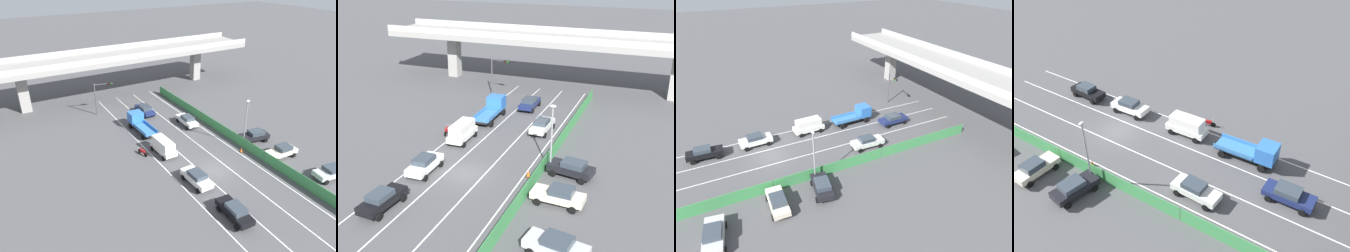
% 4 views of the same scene
% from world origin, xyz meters
% --- Properties ---
extents(ground_plane, '(300.00, 300.00, 0.00)m').
position_xyz_m(ground_plane, '(0.00, 0.00, 0.00)').
color(ground_plane, '#4C4C4F').
extents(lane_line_left_edge, '(0.14, 47.26, 0.01)m').
position_xyz_m(lane_line_left_edge, '(-5.36, 5.63, 0.00)').
color(lane_line_left_edge, silver).
rests_on(lane_line_left_edge, ground).
extents(lane_line_mid_left, '(0.14, 47.26, 0.01)m').
position_xyz_m(lane_line_mid_left, '(-1.79, 5.63, 0.00)').
color(lane_line_mid_left, silver).
rests_on(lane_line_mid_left, ground).
extents(lane_line_mid_right, '(0.14, 47.26, 0.01)m').
position_xyz_m(lane_line_mid_right, '(1.79, 5.63, 0.00)').
color(lane_line_mid_right, silver).
rests_on(lane_line_mid_right, ground).
extents(lane_line_right_edge, '(0.14, 47.26, 0.01)m').
position_xyz_m(lane_line_right_edge, '(5.36, 5.63, 0.00)').
color(lane_line_right_edge, silver).
rests_on(lane_line_right_edge, ground).
extents(elevated_overpass, '(55.88, 8.61, 8.73)m').
position_xyz_m(elevated_overpass, '(0.00, 31.26, 7.11)').
color(elevated_overpass, gray).
rests_on(elevated_overpass, ground).
extents(green_fence, '(0.10, 43.36, 1.50)m').
position_xyz_m(green_fence, '(6.84, 5.63, 0.75)').
color(green_fence, '#3D8E4C').
rests_on(green_fence, ground).
extents(car_van_white, '(2.12, 4.58, 2.21)m').
position_xyz_m(car_van_white, '(-3.77, 6.75, 1.25)').
color(car_van_white, silver).
rests_on(car_van_white, ground).
extents(car_sedan_black, '(2.11, 4.61, 1.64)m').
position_xyz_m(car_sedan_black, '(-3.52, -7.86, 0.91)').
color(car_sedan_black, black).
rests_on(car_sedan_black, ground).
extents(car_sedan_navy, '(2.09, 4.60, 1.57)m').
position_xyz_m(car_sedan_navy, '(-0.24, 19.69, 0.89)').
color(car_sedan_navy, navy).
rests_on(car_sedan_navy, ground).
extents(car_sedan_white, '(2.08, 4.50, 1.67)m').
position_xyz_m(car_sedan_white, '(-3.67, -1.20, 0.93)').
color(car_sedan_white, white).
rests_on(car_sedan_white, ground).
extents(car_hatchback_white, '(2.07, 4.60, 1.63)m').
position_xyz_m(car_hatchback_white, '(3.78, 12.50, 0.90)').
color(car_hatchback_white, silver).
rests_on(car_hatchback_white, ground).
extents(flatbed_truck_blue, '(2.52, 6.37, 2.52)m').
position_xyz_m(flatbed_truck_blue, '(-3.58, 15.09, 1.30)').
color(flatbed_truck_blue, black).
rests_on(flatbed_truck_blue, ground).
extents(motorcycle, '(0.66, 1.93, 0.93)m').
position_xyz_m(motorcycle, '(-6.38, 7.86, 0.46)').
color(motorcycle, black).
rests_on(motorcycle, ground).
extents(parked_wagon_silver, '(4.70, 2.56, 1.58)m').
position_xyz_m(parked_wagon_silver, '(11.24, -8.26, 0.89)').
color(parked_wagon_silver, '#B2B5B7').
rests_on(parked_wagon_silver, ground).
extents(parked_sedan_cream, '(4.52, 2.11, 1.66)m').
position_xyz_m(parked_sedan_cream, '(9.68, -1.85, 0.91)').
color(parked_sedan_cream, beige).
rests_on(parked_sedan_cream, ground).
extents(parked_sedan_dark, '(4.51, 2.60, 1.65)m').
position_xyz_m(parked_sedan_dark, '(9.53, 3.20, 0.93)').
color(parked_sedan_dark, black).
rests_on(parked_sedan_dark, ground).
extents(traffic_light, '(3.17, 0.95, 5.66)m').
position_xyz_m(traffic_light, '(-6.50, 23.42, 3.98)').
color(traffic_light, '#47474C').
rests_on(traffic_light, ground).
extents(street_lamp, '(0.60, 0.36, 6.89)m').
position_xyz_m(street_lamp, '(7.47, 3.24, 4.20)').
color(street_lamp, gray).
rests_on(street_lamp, ground).
extents(traffic_cone, '(0.47, 0.47, 0.72)m').
position_xyz_m(traffic_cone, '(5.78, 1.71, 0.34)').
color(traffic_cone, orange).
rests_on(traffic_cone, ground).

